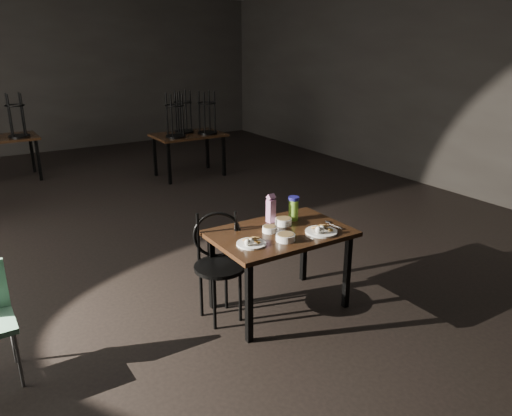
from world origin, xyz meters
TOP-DOWN VIEW (x-y plane):
  - room at (-0.06, 0.01)m, footprint 12.00×12.04m
  - main_table at (0.60, -2.05)m, footprint 1.20×0.80m
  - plate_left at (0.23, -2.17)m, footprint 0.25×0.25m
  - plate_right at (0.88, -2.27)m, footprint 0.28×0.28m
  - bowl_near at (0.51, -2.01)m, footprint 0.13×0.13m
  - bowl_far at (0.72, -1.93)m, footprint 0.15×0.15m
  - bowl_big at (0.52, -2.24)m, footprint 0.16×0.16m
  - juice_carton at (0.66, -1.81)m, footprint 0.07×0.07m
  - water_bottle at (0.87, -1.88)m, footprint 0.11×0.11m
  - spoon at (1.10, -2.12)m, footprint 0.05×0.22m
  - bentwood_chair at (0.08, -1.87)m, footprint 0.50×0.49m
  - bg_table_right at (1.87, 2.56)m, footprint 1.20×0.80m

SIDE VIEW (x-z plane):
  - bentwood_chair at x=0.08m, z-range 0.09..1.02m
  - main_table at x=0.60m, z-range 0.30..1.05m
  - spoon at x=1.10m, z-range 0.75..0.76m
  - plate_left at x=0.23m, z-range 0.73..0.81m
  - plate_right at x=0.88m, z-range 0.73..0.82m
  - bowl_near at x=0.51m, z-range 0.75..0.80m
  - bg_table_right at x=1.87m, z-range 0.04..1.52m
  - bowl_big at x=0.52m, z-range 0.75..0.81m
  - bowl_far at x=0.72m, z-range 0.75..0.81m
  - water_bottle at x=0.87m, z-range 0.75..0.98m
  - juice_carton at x=0.66m, z-range 0.74..1.01m
  - room at x=-0.06m, z-range 0.72..3.94m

